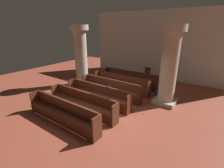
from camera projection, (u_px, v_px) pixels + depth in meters
ground_plane at (102, 110)px, 7.07m from camera, size 19.20×19.20×0.00m
back_wall at (157, 45)px, 10.98m from camera, size 10.00×0.16×4.50m
pew_row_0 at (130, 78)px, 9.93m from camera, size 3.50×0.46×0.87m
pew_row_1 at (121, 82)px, 9.14m from camera, size 3.50×0.46×0.87m
pew_row_2 at (110, 88)px, 8.36m from camera, size 3.50×0.47×0.87m
pew_row_3 at (98, 94)px, 7.58m from camera, size 3.50×0.46×0.87m
pew_row_4 at (82, 102)px, 6.79m from camera, size 3.50×0.46×0.87m
pew_row_5 at (62, 112)px, 6.01m from camera, size 3.50×0.47×0.87m
pillar_aisle_side at (169, 65)px, 7.15m from camera, size 1.07×1.07×3.56m
pillar_far_side at (81, 55)px, 9.69m from camera, size 1.07×1.07×3.56m
lectern at (147, 76)px, 10.35m from camera, size 0.48×0.45×1.08m
hymn_book at (109, 87)px, 7.30m from camera, size 0.13×0.22×0.03m
kneeler_box_blue at (158, 94)px, 8.50m from camera, size 0.32×0.25×0.24m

